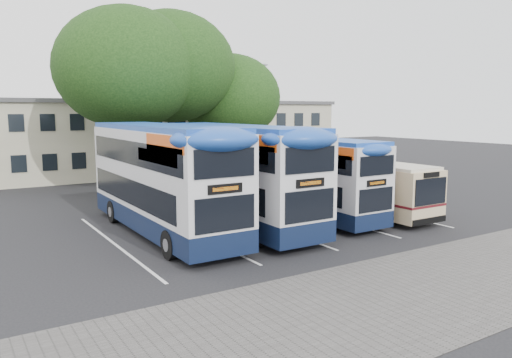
{
  "coord_description": "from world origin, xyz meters",
  "views": [
    {
      "loc": [
        -16.32,
        -14.58,
        5.36
      ],
      "look_at": [
        -4.02,
        5.0,
        2.16
      ],
      "focal_mm": 35.0,
      "sensor_mm": 36.0,
      "label": 1
    }
  ],
  "objects": [
    {
      "name": "tree_mid",
      "position": [
        -3.04,
        17.39,
        8.23
      ],
      "size": [
        8.71,
        8.71,
        11.95
      ],
      "color": "black",
      "rests_on": "ground"
    },
    {
      "name": "depot_building",
      "position": [
        0.0,
        26.99,
        3.15
      ],
      "size": [
        32.4,
        8.4,
        6.2
      ],
      "color": "#A5A085",
      "rests_on": "ground"
    },
    {
      "name": "ground",
      "position": [
        0.0,
        0.0,
        0.0
      ],
      "size": [
        120.0,
        120.0,
        0.0
      ],
      "primitive_type": "plane",
      "color": "black",
      "rests_on": "ground"
    },
    {
      "name": "bus_single",
      "position": [
        2.01,
        4.6,
        1.57
      ],
      "size": [
        2.36,
        9.28,
        2.77
      ],
      "color": "#CCB388",
      "rests_on": "ground"
    },
    {
      "name": "bus_dd_right",
      "position": [
        -0.95,
        5.17,
        2.21
      ],
      "size": [
        2.34,
        9.64,
        4.01
      ],
      "color": "#0E1833",
      "rests_on": "ground"
    },
    {
      "name": "tree_left",
      "position": [
        -6.35,
        16.41,
        7.94
      ],
      "size": [
        8.86,
        8.86,
        11.72
      ],
      "color": "black",
      "rests_on": "ground"
    },
    {
      "name": "tree_right",
      "position": [
        2.09,
        18.39,
        6.3
      ],
      "size": [
        7.56,
        7.56,
        9.53
      ],
      "color": "black",
      "rests_on": "ground"
    },
    {
      "name": "lamp_post",
      "position": [
        6.0,
        19.97,
        5.08
      ],
      "size": [
        0.25,
        1.05,
        9.06
      ],
      "color": "gray",
      "rests_on": "ground"
    },
    {
      "name": "paving_strip",
      "position": [
        -2.0,
        -5.0,
        0.01
      ],
      "size": [
        40.0,
        6.0,
        0.01
      ],
      "primitive_type": "cube",
      "color": "#595654",
      "rests_on": "ground"
    },
    {
      "name": "bay_lines",
      "position": [
        -3.75,
        5.0,
        0.01
      ],
      "size": [
        14.12,
        11.0,
        0.01
      ],
      "color": "silver",
      "rests_on": "ground"
    },
    {
      "name": "bus_dd_left",
      "position": [
        -8.42,
        5.68,
        2.62
      ],
      "size": [
        2.76,
        11.39,
        4.75
      ],
      "color": "#0E1833",
      "rests_on": "ground"
    },
    {
      "name": "bus_dd_mid",
      "position": [
        -5.01,
        5.33,
        2.58
      ],
      "size": [
        2.72,
        11.24,
        4.68
      ],
      "color": "#0E1833",
      "rests_on": "ground"
    }
  ]
}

